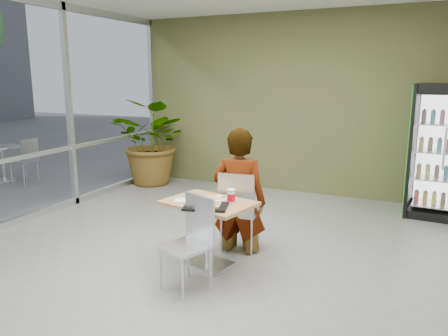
{
  "coord_description": "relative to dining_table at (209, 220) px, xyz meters",
  "views": [
    {
      "loc": [
        2.23,
        -4.15,
        2.08
      ],
      "look_at": [
        0.05,
        0.52,
        1.0
      ],
      "focal_mm": 35.0,
      "sensor_mm": 36.0,
      "label": 1
    }
  ],
  "objects": [
    {
      "name": "napkin_stack",
      "position": [
        -0.26,
        -0.13,
        0.23
      ],
      "size": [
        0.21,
        0.21,
        0.02
      ],
      "primitive_type": "cube",
      "rotation": [
        0.0,
        0.0,
        0.34
      ],
      "color": "white",
      "rests_on": "dining_table"
    },
    {
      "name": "chair_far",
      "position": [
        0.12,
        0.53,
        0.04
      ],
      "size": [
        0.49,
        0.49,
        0.98
      ],
      "rotation": [
        0.0,
        0.0,
        3.27
      ],
      "color": "silver",
      "rests_on": "ground"
    },
    {
      "name": "storefront_frame",
      "position": [
        -3.15,
        0.08,
        1.06
      ],
      "size": [
        0.1,
        7.0,
        3.2
      ],
      "primitive_type": null,
      "color": "silver",
      "rests_on": "ground"
    },
    {
      "name": "soda_cup",
      "position": [
        0.25,
        0.03,
        0.29
      ],
      "size": [
        0.09,
        0.09,
        0.16
      ],
      "color": "white",
      "rests_on": "dining_table"
    },
    {
      "name": "pizza_plate",
      "position": [
        0.02,
        0.1,
        0.23
      ],
      "size": [
        0.36,
        0.34,
        0.03
      ],
      "color": "white",
      "rests_on": "dining_table"
    },
    {
      "name": "potted_plant",
      "position": [
        -2.72,
        2.98,
        0.3
      ],
      "size": [
        1.57,
        1.38,
        1.68
      ],
      "primitive_type": "imported",
      "rotation": [
        0.0,
        0.0,
        -0.05
      ],
      "color": "#3C6F2C",
      "rests_on": "ground"
    },
    {
      "name": "cafeteria_tray",
      "position": [
        0.07,
        -0.22,
        0.23
      ],
      "size": [
        0.52,
        0.44,
        0.03
      ],
      "primitive_type": "cube",
      "rotation": [
        0.0,
        0.0,
        0.3
      ],
      "color": "black",
      "rests_on": "dining_table"
    },
    {
      "name": "beverage_fridge",
      "position": [
        2.33,
        3.05,
        0.46
      ],
      "size": [
        0.95,
        0.75,
        1.99
      ],
      "rotation": [
        0.0,
        0.0,
        -0.07
      ],
      "color": "black",
      "rests_on": "ground"
    },
    {
      "name": "dining_table",
      "position": [
        0.0,
        0.0,
        0.0
      ],
      "size": [
        1.05,
        0.83,
        0.75
      ],
      "rotation": [
        0.0,
        0.0,
        -0.2
      ],
      "color": "tan",
      "rests_on": "ground"
    },
    {
      "name": "seated_woman",
      "position": [
        0.11,
        0.58,
        0.07
      ],
      "size": [
        0.71,
        0.51,
        1.81
      ],
      "primitive_type": "imported",
      "rotation": [
        0.0,
        0.0,
        3.27
      ],
      "color": "black",
      "rests_on": "ground"
    },
    {
      "name": "ground",
      "position": [
        -0.15,
        0.08,
        -0.54
      ],
      "size": [
        7.0,
        7.0,
        0.0
      ],
      "primitive_type": "plane",
      "color": "slate",
      "rests_on": "ground"
    },
    {
      "name": "chair_near",
      "position": [
        0.07,
        -0.49,
        0.01
      ],
      "size": [
        0.53,
        0.54,
        0.93
      ],
      "rotation": [
        0.0,
        0.0,
        -0.36
      ],
      "color": "silver",
      "rests_on": "ground"
    },
    {
      "name": "room_envelope",
      "position": [
        -0.15,
        0.08,
        1.06
      ],
      "size": [
        6.0,
        7.0,
        3.2
      ],
      "primitive_type": null,
      "color": "silver",
      "rests_on": "ground"
    }
  ]
}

